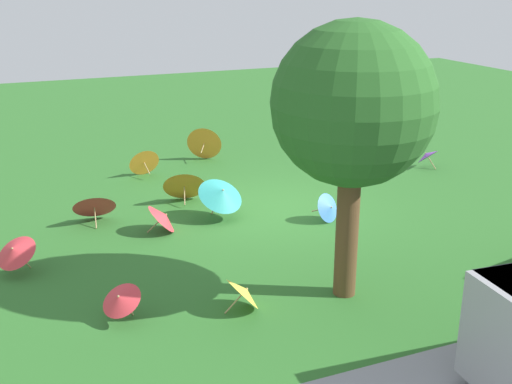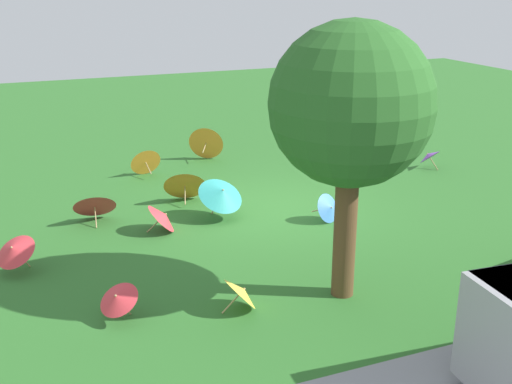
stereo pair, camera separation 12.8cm
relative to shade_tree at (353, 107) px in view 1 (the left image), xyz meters
The scene contains 14 objects.
ground 5.00m from the shade_tree, 97.34° to the right, with size 40.00×40.00×0.00m, color #2D6B28.
shade_tree is the anchor object (origin of this frame).
parasol_orange_0 5.84m from the shade_tree, 77.83° to the right, with size 1.10×0.96×0.86m.
parasol_yellow_0 3.17m from the shade_tree, ahead, with size 0.61×0.67×0.58m.
parasol_red_0 4.91m from the shade_tree, 61.08° to the right, with size 0.69×0.80×0.62m.
parasol_red_1 6.18m from the shade_tree, 55.70° to the right, with size 0.95×0.82×0.75m.
parasol_pink_0 7.36m from the shade_tree, 123.24° to the right, with size 1.02×0.99×0.69m.
parasol_blue_0 4.11m from the shade_tree, 114.42° to the right, with size 0.70×0.68×0.60m.
parasol_orange_1 7.99m from the shade_tree, 78.53° to the right, with size 0.81×0.74×0.76m.
parasol_orange_2 8.62m from the shade_tree, 92.76° to the right, with size 1.03×0.89×0.95m.
parasol_teal_0 4.56m from the shade_tree, 79.49° to the right, with size 1.15×1.12×0.91m.
parasol_red_2 4.35m from the shade_tree, ahead, with size 0.81×0.81×0.60m.
parasol_red_4 6.04m from the shade_tree, 29.33° to the right, with size 0.94×0.95×0.70m.
parasol_purple_2 8.02m from the shade_tree, 136.47° to the right, with size 0.77×0.74×0.58m.
Camera 1 is at (5.28, 11.75, 4.81)m, focal length 44.53 mm.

